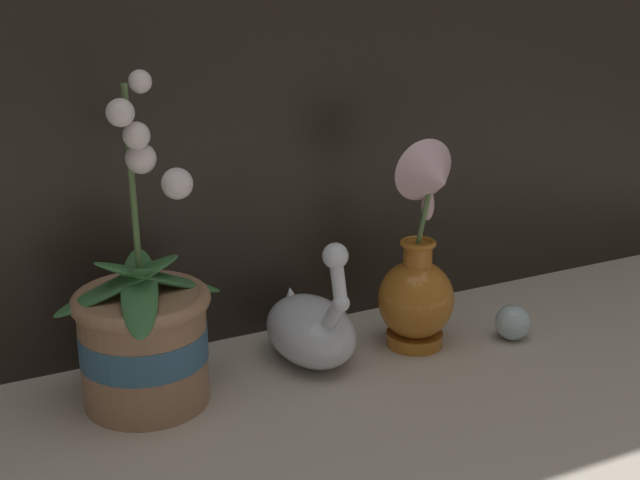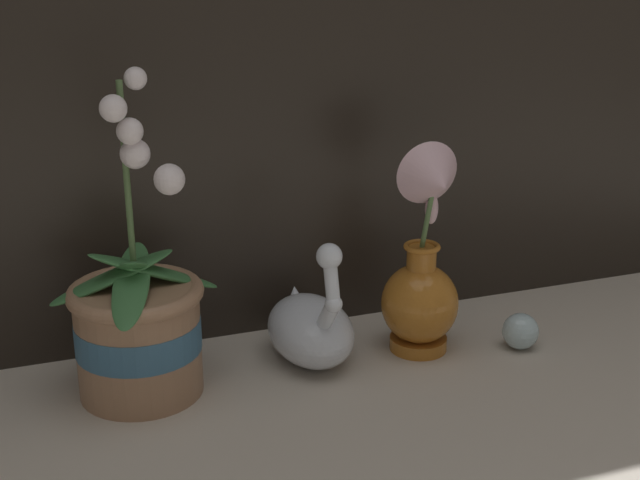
{
  "view_description": "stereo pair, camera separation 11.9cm",
  "coord_description": "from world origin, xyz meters",
  "px_view_note": "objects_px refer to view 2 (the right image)",
  "views": [
    {
      "loc": [
        -0.49,
        -0.9,
        0.57
      ],
      "look_at": [
        0.0,
        0.11,
        0.18
      ],
      "focal_mm": 50.0,
      "sensor_mm": 36.0,
      "label": 1
    },
    {
      "loc": [
        -0.38,
        -0.94,
        0.57
      ],
      "look_at": [
        0.0,
        0.11,
        0.18
      ],
      "focal_mm": 50.0,
      "sensor_mm": 36.0,
      "label": 2
    }
  ],
  "objects_px": {
    "orchid_potted_plant": "(138,324)",
    "swan_figurine": "(310,326)",
    "blue_vase": "(423,279)",
    "glass_sphere": "(520,331)"
  },
  "relations": [
    {
      "from": "glass_sphere",
      "to": "blue_vase",
      "type": "bearing_deg",
      "value": 163.55
    },
    {
      "from": "swan_figurine",
      "to": "glass_sphere",
      "type": "xyz_separation_m",
      "value": [
        0.29,
        -0.07,
        -0.02
      ]
    },
    {
      "from": "orchid_potted_plant",
      "to": "blue_vase",
      "type": "distance_m",
      "value": 0.39
    },
    {
      "from": "orchid_potted_plant",
      "to": "blue_vase",
      "type": "relative_size",
      "value": 1.36
    },
    {
      "from": "blue_vase",
      "to": "glass_sphere",
      "type": "distance_m",
      "value": 0.17
    },
    {
      "from": "blue_vase",
      "to": "orchid_potted_plant",
      "type": "bearing_deg",
      "value": 177.39
    },
    {
      "from": "orchid_potted_plant",
      "to": "glass_sphere",
      "type": "relative_size",
      "value": 8.0
    },
    {
      "from": "swan_figurine",
      "to": "blue_vase",
      "type": "height_order",
      "value": "blue_vase"
    },
    {
      "from": "swan_figurine",
      "to": "glass_sphere",
      "type": "height_order",
      "value": "swan_figurine"
    },
    {
      "from": "orchid_potted_plant",
      "to": "swan_figurine",
      "type": "distance_m",
      "value": 0.24
    }
  ]
}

